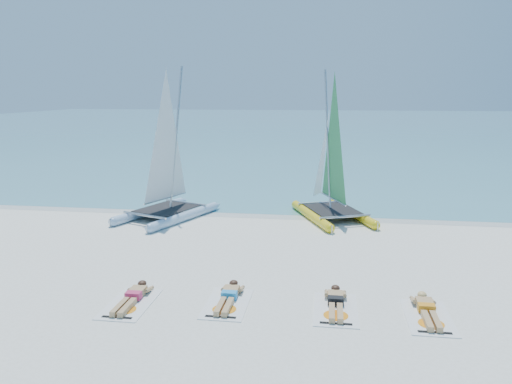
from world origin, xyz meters
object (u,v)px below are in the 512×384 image
catamaran_blue (167,172)px  towel_a (130,304)px  sunbather_a (133,296)px  towel_c (336,309)px  catamaran_yellow (329,169)px  towel_b (227,303)px  towel_d (428,317)px  sunbather_b (229,296)px  sunbather_d (427,309)px  sunbather_c (336,301)px

catamaran_blue → towel_a: size_ratio=3.32×
sunbather_a → towel_c: 4.83m
catamaran_yellow → towel_b: 9.49m
catamaran_yellow → towel_d: (2.25, -9.07, -1.88)m
sunbather_b → towel_c: 2.55m
catamaran_blue → sunbather_b: bearing=-40.6°
sunbather_a → sunbather_d: size_ratio=1.00×
catamaran_yellow → towel_c: size_ratio=3.25×
catamaran_yellow → sunbather_d: (2.25, -8.88, -1.78)m
towel_c → sunbather_d: size_ratio=1.07×
towel_b → sunbather_b: sunbather_b is taller
towel_a → sunbather_d: size_ratio=1.07×
sunbather_b → sunbather_c: 2.54m
sunbather_a → sunbather_c: bearing=4.7°
towel_a → sunbather_b: size_ratio=1.07×
catamaran_blue → sunbather_d: 11.63m
catamaran_blue → sunbather_b: size_ratio=3.56×
catamaran_blue → sunbather_d: catamaran_blue is taller
towel_d → sunbather_d: 0.22m
catamaran_blue → sunbather_d: (8.57, -7.67, -1.71)m
sunbather_d → towel_b: bearing=-178.5°
towel_d → sunbather_d: sunbather_d is taller
sunbather_d → sunbather_b: bearing=179.1°
towel_b → sunbather_d: 4.59m
sunbather_c → sunbather_d: same height
towel_a → sunbather_a: (0.00, 0.19, 0.11)m
sunbather_a → towel_d: bearing=0.8°
sunbather_d → towel_c: bearing=-177.8°
sunbather_b → catamaran_blue: bearing=117.7°
catamaran_blue → towel_c: 10.30m
catamaran_yellow → sunbather_d: 9.33m
towel_a → sunbather_b: (2.28, 0.55, 0.11)m
catamaran_yellow → towel_a: (-4.61, -9.36, -1.88)m
catamaran_yellow → sunbather_c: size_ratio=3.48×
catamaran_yellow → towel_c: 9.16m
towel_b → catamaran_yellow: bearing=75.5°
catamaran_blue → sunbather_a: 8.32m
sunbather_a → sunbather_d: bearing=2.4°
towel_b → sunbather_d: bearing=1.5°
towel_d → sunbather_d: bearing=90.0°
towel_c → catamaran_blue: bearing=130.1°
catamaran_blue → sunbather_c: 10.14m
catamaran_yellow → sunbather_d: catamaran_yellow is taller
sunbather_a → towel_c: (4.82, 0.21, -0.11)m
towel_b → sunbather_b: 0.22m
towel_c → sunbather_c: size_ratio=1.07×
catamaran_blue → sunbather_c: size_ratio=3.56×
catamaran_yellow → towel_a: 10.60m
towel_b → towel_d: size_ratio=1.00×
towel_b → towel_d: (4.58, -0.07, 0.00)m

